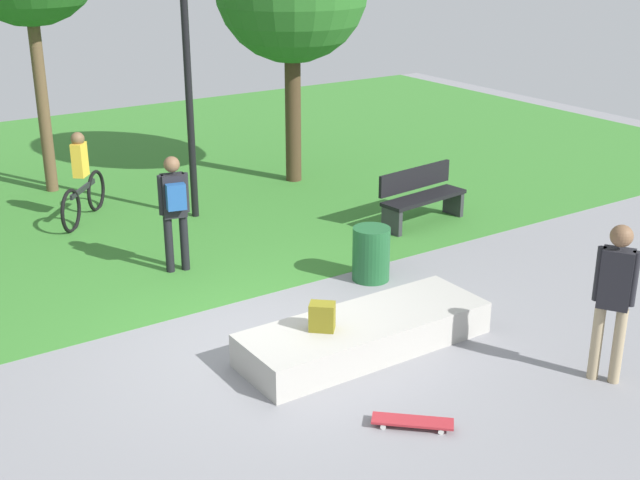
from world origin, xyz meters
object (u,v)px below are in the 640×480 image
(concrete_ledge, at_px, (365,333))
(lamp_post, at_px, (186,50))
(trash_bin, at_px, (371,254))
(park_bench_near_lamppost, at_px, (421,195))
(pedestrian_with_backpack, at_px, (175,204))
(skateboard_by_ledge, at_px, (413,421))
(cyclist_on_bicycle, at_px, (82,183))
(skater_performing_trick, at_px, (614,291))
(backpack_on_ledge, at_px, (322,317))

(concrete_ledge, bearing_deg, lamp_post, 85.24)
(lamp_post, bearing_deg, trash_bin, -77.64)
(park_bench_near_lamppost, xyz_separation_m, pedestrian_with_backpack, (-4.21, 0.31, 0.52))
(skateboard_by_ledge, height_order, cyclist_on_bicycle, cyclist_on_bicycle)
(park_bench_near_lamppost, bearing_deg, skateboard_by_ledge, -130.80)
(concrete_ledge, bearing_deg, cyclist_on_bicycle, 100.38)
(skateboard_by_ledge, bearing_deg, pedestrian_with_backpack, 92.55)
(skateboard_by_ledge, bearing_deg, park_bench_near_lamppost, 49.20)
(skater_performing_trick, bearing_deg, pedestrian_with_backpack, 115.24)
(skater_performing_trick, distance_m, park_bench_near_lamppost, 5.36)
(skater_performing_trick, relative_size, park_bench_near_lamppost, 1.08)
(cyclist_on_bicycle, bearing_deg, skater_performing_trick, -70.95)
(skateboard_by_ledge, distance_m, trash_bin, 3.71)
(skateboard_by_ledge, distance_m, park_bench_near_lamppost, 6.12)
(backpack_on_ledge, xyz_separation_m, cyclist_on_bicycle, (-0.57, 6.26, 0.08))
(cyclist_on_bicycle, bearing_deg, concrete_ledge, -79.62)
(concrete_ledge, relative_size, cyclist_on_bicycle, 1.98)
(skateboard_by_ledge, height_order, pedestrian_with_backpack, pedestrian_with_backpack)
(park_bench_near_lamppost, distance_m, pedestrian_with_backpack, 4.25)
(backpack_on_ledge, xyz_separation_m, park_bench_near_lamppost, (3.98, 3.01, -0.07))
(pedestrian_with_backpack, bearing_deg, skateboard_by_ledge, -87.45)
(trash_bin, relative_size, pedestrian_with_backpack, 0.45)
(skater_performing_trick, distance_m, cyclist_on_bicycle, 8.79)
(skater_performing_trick, relative_size, pedestrian_with_backpack, 1.06)
(park_bench_near_lamppost, xyz_separation_m, lamp_post, (-2.95, 2.37, 2.30))
(trash_bin, bearing_deg, skateboard_by_ledge, -120.63)
(skater_performing_trick, relative_size, cyclist_on_bicycle, 1.17)
(backpack_on_ledge, xyz_separation_m, pedestrian_with_backpack, (-0.23, 3.32, 0.46))
(skateboard_by_ledge, bearing_deg, lamp_post, 81.51)
(park_bench_near_lamppost, relative_size, pedestrian_with_backpack, 0.98)
(lamp_post, bearing_deg, skater_performing_trick, -80.35)
(concrete_ledge, distance_m, trash_bin, 2.06)
(skateboard_by_ledge, relative_size, cyclist_on_bicycle, 0.48)
(skateboard_by_ledge, bearing_deg, trash_bin, 59.37)
(backpack_on_ledge, bearing_deg, park_bench_near_lamppost, -101.17)
(backpack_on_ledge, relative_size, cyclist_on_bicycle, 0.21)
(skater_performing_trick, distance_m, lamp_post, 7.73)
(trash_bin, bearing_deg, cyclist_on_bicycle, 117.47)
(skater_performing_trick, xyz_separation_m, trash_bin, (-0.43, 3.61, -0.67))
(cyclist_on_bicycle, bearing_deg, lamp_post, -28.61)
(pedestrian_with_backpack, bearing_deg, trash_bin, -39.84)
(lamp_post, xyz_separation_m, cyclist_on_bicycle, (-1.60, 0.87, -2.15))
(backpack_on_ledge, distance_m, trash_bin, 2.44)
(trash_bin, bearing_deg, lamp_post, 102.36)
(trash_bin, bearing_deg, concrete_ledge, -128.83)
(concrete_ledge, height_order, trash_bin, trash_bin)
(trash_bin, distance_m, cyclist_on_bicycle, 5.30)
(pedestrian_with_backpack, bearing_deg, cyclist_on_bicycle, 96.59)
(lamp_post, distance_m, pedestrian_with_backpack, 3.00)
(skater_performing_trick, height_order, trash_bin, skater_performing_trick)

